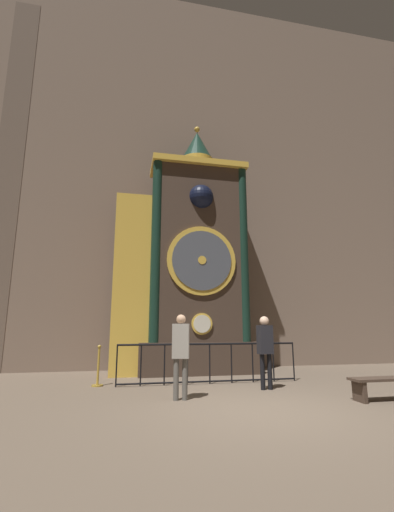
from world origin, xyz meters
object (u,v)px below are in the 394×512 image
(clock_tower, at_px, (186,262))
(visitor_near, at_px, (181,348))
(visitor_far, at_px, (265,344))
(visitor_bench, at_px, (381,384))
(stanchion_post, at_px, (98,373))

(clock_tower, relative_size, visitor_near, 5.10)
(visitor_far, distance_m, visitor_bench, 2.50)
(clock_tower, xyz_separation_m, visitor_bench, (3.14, -4.78, -3.25))
(stanchion_post, bearing_deg, visitor_far, -18.40)
(visitor_far, bearing_deg, visitor_near, -167.65)
(visitor_far, xyz_separation_m, visitor_bench, (1.77, -1.61, -0.71))
(visitor_near, height_order, stanchion_post, visitor_near)
(clock_tower, distance_m, visitor_bench, 6.58)
(visitor_far, xyz_separation_m, stanchion_post, (-3.91, 1.30, -0.70))
(visitor_near, bearing_deg, visitor_bench, 2.13)
(visitor_far, bearing_deg, visitor_bench, -48.71)
(visitor_near, distance_m, visitor_far, 2.28)
(visitor_near, xyz_separation_m, visitor_far, (2.16, 0.73, 0.01))
(visitor_far, distance_m, stanchion_post, 4.18)
(visitor_near, height_order, visitor_bench, visitor_near)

